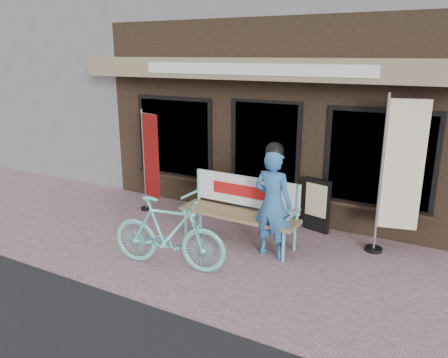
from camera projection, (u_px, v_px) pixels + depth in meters
The scene contains 9 objects.
ground at pixel (211, 258), 6.64m from camera, with size 70.00×70.00×0.00m, color #AF858E.
storefront at pixel (320, 53), 9.99m from camera, with size 7.00×6.77×6.00m.
neighbor_left_near at pixel (72, 47), 14.33m from camera, with size 10.00×7.00×6.40m, color slate.
bench at pixel (241, 205), 7.06m from camera, with size 2.01×0.58×1.08m.
person at pixel (273, 202), 6.48m from camera, with size 0.64×0.45×1.78m.
bicycle at pixel (168, 233), 6.22m from camera, with size 0.49×1.75×1.05m, color #67CAC7.
nobori_red at pixel (150, 161), 8.26m from camera, with size 0.59×0.29×2.00m.
nobori_cream at pixel (399, 174), 6.46m from camera, with size 0.73×0.32×2.46m.
menu_stand at pixel (317, 205), 7.53m from camera, with size 0.48×0.21×0.94m.
Camera 1 is at (3.10, -5.20, 2.99)m, focal length 35.00 mm.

